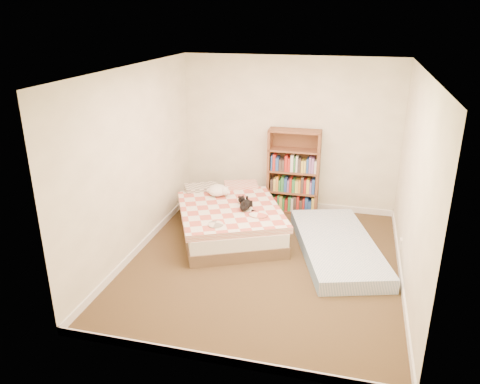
% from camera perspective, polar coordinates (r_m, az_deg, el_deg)
% --- Properties ---
extents(room, '(3.51, 4.01, 2.51)m').
position_cam_1_polar(room, '(5.81, 3.09, 1.79)').
color(room, '#3F311B').
rests_on(room, ground).
extents(bed, '(2.04, 2.32, 0.52)m').
position_cam_1_polar(bed, '(7.02, -1.29, -3.14)').
color(bed, brown).
rests_on(bed, room).
extents(bookshelf, '(0.83, 0.28, 1.39)m').
position_cam_1_polar(bookshelf, '(7.72, 6.50, 1.34)').
color(bookshelf, brown).
rests_on(bookshelf, room).
extents(floor_mattress, '(1.54, 2.31, 0.19)m').
position_cam_1_polar(floor_mattress, '(6.63, 11.75, -6.48)').
color(floor_mattress, '#6D92B6').
rests_on(floor_mattress, room).
extents(black_cat, '(0.31, 0.59, 0.13)m').
position_cam_1_polar(black_cat, '(6.75, 0.76, -1.48)').
color(black_cat, black).
rests_on(black_cat, bed).
extents(white_dog, '(0.41, 0.43, 0.16)m').
position_cam_1_polar(white_dog, '(7.21, -2.68, 0.19)').
color(white_dog, white).
rests_on(white_dog, bed).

